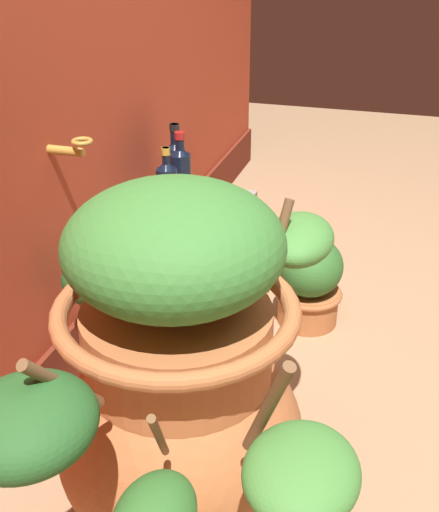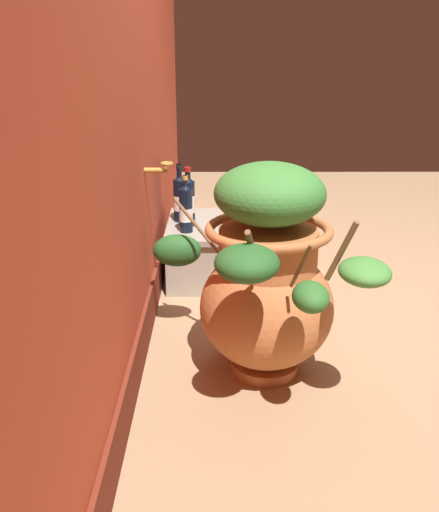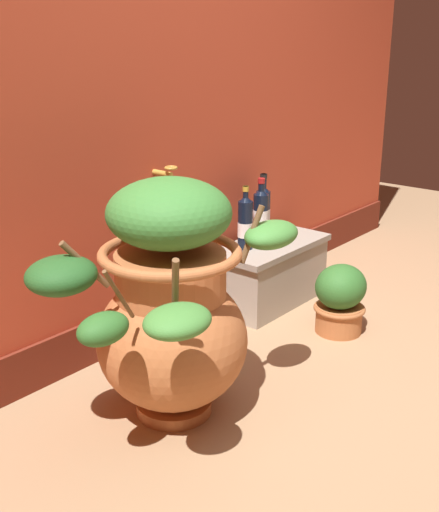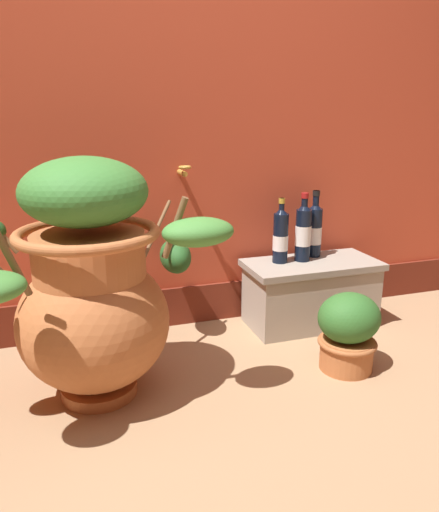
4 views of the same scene
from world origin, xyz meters
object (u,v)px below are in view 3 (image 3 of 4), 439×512
wine_bottle_right (263,211)px  wine_bottle_middle (261,215)px  terracotta_urn (170,305)px  wine_bottle_left (245,222)px  potted_shrub (340,298)px

wine_bottle_right → wine_bottle_middle: bearing=-149.8°
terracotta_urn → wine_bottle_left: size_ratio=3.07×
terracotta_urn → wine_bottle_left: terracotta_urn is taller
wine_bottle_middle → wine_bottle_right: same height
wine_bottle_middle → wine_bottle_right: (0.09, 0.05, -0.01)m
terracotta_urn → potted_shrub: size_ratio=2.92×
terracotta_urn → wine_bottle_right: 1.16m
wine_bottle_middle → potted_shrub: size_ratio=1.01×
wine_bottle_middle → terracotta_urn: bearing=-160.6°
potted_shrub → terracotta_urn: bearing=172.6°
wine_bottle_right → terracotta_urn: bearing=-159.7°
wine_bottle_left → wine_bottle_right: (0.20, 0.04, 0.01)m
terracotta_urn → potted_shrub: bearing=-7.4°
terracotta_urn → wine_bottle_right: bearing=20.3°
terracotta_urn → wine_bottle_middle: 1.06m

